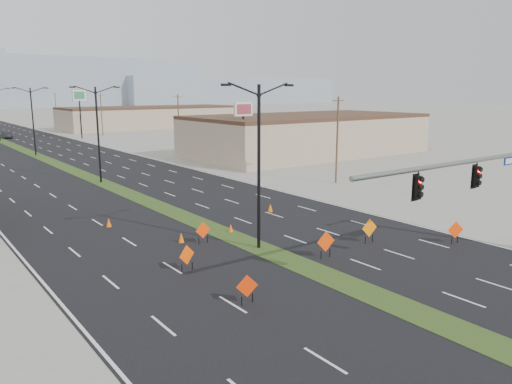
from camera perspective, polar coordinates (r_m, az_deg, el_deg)
ground at (r=23.47m, az=18.71°, el=-13.39°), size 600.00×600.00×0.00m
building_se_near at (r=77.20m, az=5.84°, el=6.38°), size 36.00×18.00×5.50m
building_se_far at (r=134.16m, az=-12.05°, el=8.27°), size 44.00×16.00×5.00m
mesa_center at (r=317.12m, az=-26.61°, el=11.17°), size 220.00×50.00×28.00m
mesa_east at (r=360.85m, az=-3.40°, el=11.46°), size 160.00×50.00×18.00m
signal_mast at (r=30.18m, az=25.53°, el=1.15°), size 16.30×0.60×8.00m
streetlight_0 at (r=30.03m, az=0.33°, el=3.45°), size 5.15×0.24×10.02m
streetlight_1 at (r=54.93m, az=-17.62°, el=6.61°), size 5.15×0.24×10.02m
streetlight_2 at (r=81.86m, az=-24.15°, el=7.61°), size 5.15×0.24×10.02m
utility_pole_0 at (r=53.01m, az=9.26°, el=6.03°), size 1.60×0.20×9.00m
utility_pole_1 at (r=81.30m, az=-8.84°, el=7.92°), size 1.60×0.20×9.00m
utility_pole_2 at (r=113.39m, az=-17.24°, el=8.55°), size 1.60×0.20×9.00m
utility_pole_3 at (r=146.82m, az=-21.89°, el=8.81°), size 1.60×0.20×9.00m
car_mid at (r=114.18m, az=-26.59°, el=5.84°), size 1.48×4.00×1.31m
construction_sign_0 at (r=27.46m, az=-7.92°, el=-7.25°), size 1.06×0.36×1.47m
construction_sign_1 at (r=23.20m, az=-1.03°, el=-10.83°), size 1.03×0.33×1.41m
construction_sign_2 at (r=32.07m, az=-6.08°, el=-4.45°), size 1.09×0.11×1.45m
construction_sign_3 at (r=29.45m, az=7.98°, el=-5.73°), size 1.22×0.20×1.64m
construction_sign_4 at (r=34.33m, az=21.84°, el=-4.13°), size 1.03×0.48×1.48m
construction_sign_5 at (r=32.88m, az=12.83°, el=-4.12°), size 1.19×0.20×1.59m
cone_0 at (r=32.63m, az=-8.55°, el=-5.18°), size 0.48×0.48×0.66m
cone_1 at (r=34.57m, az=-2.90°, el=-4.16°), size 0.42×0.42×0.59m
cone_2 at (r=40.32m, az=1.65°, el=-1.80°), size 0.51×0.51×0.67m
cone_3 at (r=37.41m, az=-16.48°, el=-3.36°), size 0.47×0.47×0.66m
pole_sign_east_near at (r=64.53m, az=-1.46°, el=8.84°), size 2.67×0.44×8.17m
pole_sign_east_far at (r=107.38m, az=-19.54°, el=9.99°), size 3.07×1.47×9.68m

